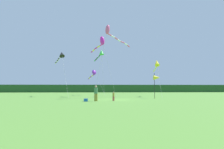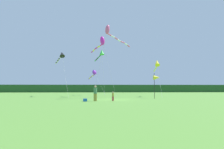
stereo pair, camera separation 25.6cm
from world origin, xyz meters
name	(u,v)px [view 1 (the left image)]	position (x,y,z in m)	size (l,w,h in m)	color
ground_plane	(115,100)	(0.00, 0.00, 0.00)	(120.00, 120.00, 0.00)	#5B9338
distant_treeline	(105,89)	(0.00, 45.00, 1.34)	(108.00, 3.91, 2.68)	#234C23
person_adult	(96,92)	(-2.45, -2.80, 1.00)	(0.39, 0.39, 1.79)	olive
person_child	(114,96)	(-0.39, -2.51, 0.60)	(0.24, 0.24, 1.08)	#B23338
cooler_box	(86,100)	(-3.58, -3.18, 0.16)	(0.44, 0.41, 0.31)	#1959B2
banner_flag_pole	(157,78)	(6.23, 2.17, 2.98)	(0.90, 0.70, 3.67)	black
kite_magenta	(101,42)	(-1.70, 9.05, 9.82)	(4.43, 5.86, 10.88)	#B2B2B2
kite_yellow	(157,64)	(8.17, 8.44, 5.87)	(1.20, 8.15, 6.76)	#B2B2B2
kite_purple	(94,73)	(-3.26, 15.27, 4.62)	(3.77, 7.05, 5.43)	#B2B2B2
kite_black	(61,55)	(-9.03, 10.20, 7.51)	(4.03, 7.99, 8.34)	#B2B2B2
kite_rainbow	(111,32)	(-0.33, 4.34, 10.18)	(6.14, 5.57, 11.30)	#B2B2B2
kite_green	(101,53)	(-1.71, 16.01, 9.05)	(2.36, 5.47, 9.81)	#B2B2B2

